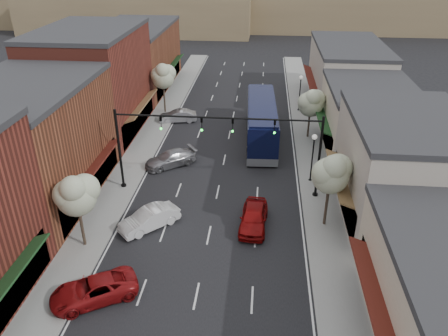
% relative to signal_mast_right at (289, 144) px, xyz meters
% --- Properties ---
extents(ground, '(160.00, 160.00, 0.00)m').
position_rel_signal_mast_right_xyz_m(ground, '(-5.62, -8.00, -4.62)').
color(ground, black).
rests_on(ground, ground).
extents(sidewalk_left, '(2.80, 73.00, 0.15)m').
position_rel_signal_mast_right_xyz_m(sidewalk_left, '(-14.02, 10.50, -4.55)').
color(sidewalk_left, gray).
rests_on(sidewalk_left, ground).
extents(sidewalk_right, '(2.80, 73.00, 0.15)m').
position_rel_signal_mast_right_xyz_m(sidewalk_right, '(2.78, 10.50, -4.55)').
color(sidewalk_right, gray).
rests_on(sidewalk_right, ground).
extents(curb_left, '(0.25, 73.00, 0.17)m').
position_rel_signal_mast_right_xyz_m(curb_left, '(-12.62, 10.50, -4.55)').
color(curb_left, gray).
rests_on(curb_left, ground).
extents(curb_right, '(0.25, 73.00, 0.17)m').
position_rel_signal_mast_right_xyz_m(curb_right, '(1.38, 10.50, -4.55)').
color(curb_right, gray).
rests_on(curb_right, ground).
extents(bldg_left_midnear, '(10.14, 14.10, 9.40)m').
position_rel_signal_mast_right_xyz_m(bldg_left_midnear, '(-19.85, -2.00, 0.03)').
color(bldg_left_midnear, brown).
rests_on(bldg_left_midnear, ground).
extents(bldg_left_midfar, '(10.14, 14.10, 10.90)m').
position_rel_signal_mast_right_xyz_m(bldg_left_midfar, '(-19.86, 12.00, 0.78)').
color(bldg_left_midfar, maroon).
rests_on(bldg_left_midfar, ground).
extents(bldg_left_far, '(10.14, 18.10, 8.40)m').
position_rel_signal_mast_right_xyz_m(bldg_left_far, '(-19.84, 28.00, -0.46)').
color(bldg_left_far, brown).
rests_on(bldg_left_far, ground).
extents(bldg_right_midnear, '(9.14, 12.10, 7.90)m').
position_rel_signal_mast_right_xyz_m(bldg_right_midnear, '(8.10, -2.00, -0.72)').
color(bldg_right_midnear, '#A79B8F').
rests_on(bldg_right_midnear, ground).
extents(bldg_right_midfar, '(9.14, 12.10, 6.40)m').
position_rel_signal_mast_right_xyz_m(bldg_right_midfar, '(8.08, 10.00, -1.46)').
color(bldg_right_midfar, beige).
rests_on(bldg_right_midfar, ground).
extents(bldg_right_far, '(9.14, 16.10, 7.40)m').
position_rel_signal_mast_right_xyz_m(bldg_right_far, '(8.09, 24.00, -0.96)').
color(bldg_right_far, '#A79B8F').
rests_on(bldg_right_far, ground).
extents(hill_near, '(50.00, 20.00, 8.00)m').
position_rel_signal_mast_right_xyz_m(hill_near, '(-30.62, 70.00, -0.62)').
color(hill_near, '#7A6647').
rests_on(hill_near, ground).
extents(signal_mast_right, '(8.22, 0.46, 7.00)m').
position_rel_signal_mast_right_xyz_m(signal_mast_right, '(0.00, 0.00, 0.00)').
color(signal_mast_right, black).
rests_on(signal_mast_right, ground).
extents(signal_mast_left, '(8.22, 0.46, 7.00)m').
position_rel_signal_mast_right_xyz_m(signal_mast_left, '(-11.24, 0.00, 0.00)').
color(signal_mast_left, black).
rests_on(signal_mast_left, ground).
extents(tree_right_near, '(2.85, 2.65, 5.95)m').
position_rel_signal_mast_right_xyz_m(tree_right_near, '(2.73, -4.05, -0.17)').
color(tree_right_near, '#47382B').
rests_on(tree_right_near, ground).
extents(tree_right_far, '(2.85, 2.65, 5.43)m').
position_rel_signal_mast_right_xyz_m(tree_right_far, '(2.73, 11.95, -0.63)').
color(tree_right_far, '#47382B').
rests_on(tree_right_far, ground).
extents(tree_left_near, '(2.85, 2.65, 5.69)m').
position_rel_signal_mast_right_xyz_m(tree_left_near, '(-13.87, -8.05, -0.40)').
color(tree_left_near, '#47382B').
rests_on(tree_left_near, ground).
extents(tree_left_far, '(2.85, 2.65, 6.13)m').
position_rel_signal_mast_right_xyz_m(tree_left_far, '(-13.87, 17.95, -0.02)').
color(tree_left_far, '#47382B').
rests_on(tree_left_far, ground).
extents(lamp_post_near, '(0.44, 0.44, 4.44)m').
position_rel_signal_mast_right_xyz_m(lamp_post_near, '(2.18, 2.50, -1.62)').
color(lamp_post_near, black).
rests_on(lamp_post_near, ground).
extents(lamp_post_far, '(0.44, 0.44, 4.44)m').
position_rel_signal_mast_right_xyz_m(lamp_post_far, '(2.18, 20.00, -1.62)').
color(lamp_post_far, black).
rests_on(lamp_post_far, ground).
extents(coach_bus, '(3.41, 13.29, 4.03)m').
position_rel_signal_mast_right_xyz_m(coach_bus, '(-2.26, 11.06, -2.54)').
color(coach_bus, black).
rests_on(coach_bus, ground).
extents(red_hatchback, '(2.19, 4.83, 1.61)m').
position_rel_signal_mast_right_xyz_m(red_hatchback, '(-2.50, -4.61, -3.82)').
color(red_hatchback, maroon).
rests_on(red_hatchback, ground).
extents(parked_car_a, '(5.47, 4.48, 1.39)m').
position_rel_signal_mast_right_xyz_m(parked_car_a, '(-11.48, -12.77, -3.93)').
color(parked_car_a, maroon).
rests_on(parked_car_a, ground).
extents(parked_car_b, '(4.32, 4.30, 1.49)m').
position_rel_signal_mast_right_xyz_m(parked_car_b, '(-10.03, -5.44, -3.88)').
color(parked_car_b, silver).
rests_on(parked_car_b, ground).
extents(parked_car_c, '(5.10, 4.50, 1.42)m').
position_rel_signal_mast_right_xyz_m(parked_car_c, '(-10.46, 4.36, -3.91)').
color(parked_car_c, gray).
rests_on(parked_car_c, ground).
extents(parked_car_e, '(4.44, 2.30, 1.39)m').
position_rel_signal_mast_right_xyz_m(parked_car_e, '(-11.82, 15.22, -3.93)').
color(parked_car_e, '#A4A4A9').
rests_on(parked_car_e, ground).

